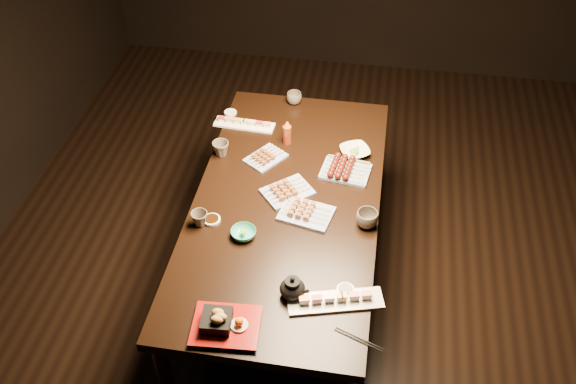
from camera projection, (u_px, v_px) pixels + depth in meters
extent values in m
plane|color=black|center=(315.00, 291.00, 3.66)|extent=(5.00, 5.00, 0.00)
cube|color=black|center=(286.00, 254.00, 3.37)|extent=(1.10, 1.89, 0.75)
imported|color=teal|center=(243.00, 233.00, 2.94)|extent=(0.12, 0.12, 0.04)
imported|color=beige|center=(355.00, 152.00, 3.38)|extent=(0.20, 0.20, 0.04)
imported|color=#53493F|center=(200.00, 219.00, 2.98)|extent=(0.10, 0.10, 0.07)
imported|color=#53493F|center=(367.00, 219.00, 2.98)|extent=(0.14, 0.14, 0.08)
imported|color=#53493F|center=(221.00, 149.00, 3.36)|extent=(0.09, 0.09, 0.08)
imported|color=#53493F|center=(294.00, 98.00, 3.72)|extent=(0.11, 0.11, 0.07)
cylinder|color=maroon|center=(287.00, 132.00, 3.42)|extent=(0.06, 0.06, 0.14)
cylinder|color=white|center=(212.00, 220.00, 3.02)|extent=(0.09, 0.09, 0.01)
cylinder|color=white|center=(350.00, 171.00, 3.28)|extent=(0.09, 0.09, 0.01)
cylinder|color=white|center=(345.00, 290.00, 2.71)|extent=(0.08, 0.08, 0.01)
cylinder|color=white|center=(230.00, 113.00, 3.66)|extent=(0.07, 0.07, 0.01)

